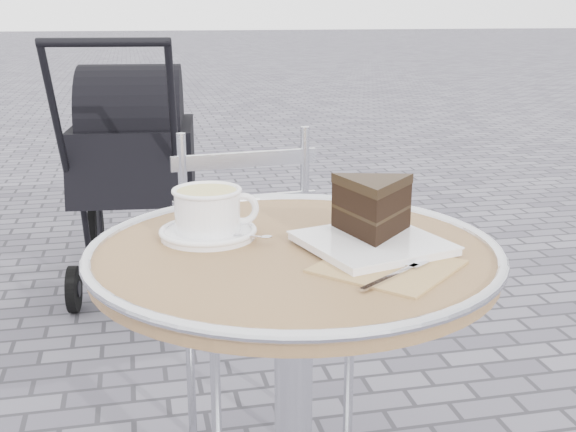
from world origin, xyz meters
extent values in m
cylinder|color=tan|center=(0.00, 0.00, 0.71)|extent=(0.70, 0.70, 0.03)
torus|color=silver|center=(0.00, 0.00, 0.73)|extent=(0.72, 0.72, 0.02)
cylinder|color=white|center=(-0.14, 0.10, 0.74)|extent=(0.17, 0.17, 0.01)
cylinder|color=white|center=(-0.14, 0.10, 0.78)|extent=(0.12, 0.12, 0.08)
torus|color=white|center=(-0.07, 0.10, 0.78)|extent=(0.06, 0.01, 0.06)
cylinder|color=beige|center=(-0.14, 0.10, 0.81)|extent=(0.11, 0.11, 0.01)
cube|color=tan|center=(0.13, -0.12, 0.73)|extent=(0.28, 0.28, 0.00)
cube|color=white|center=(0.13, -0.03, 0.74)|extent=(0.26, 0.26, 0.01)
cylinder|color=silver|center=(-0.11, 0.28, 0.21)|extent=(0.02, 0.02, 0.42)
cylinder|color=silver|center=(0.20, 0.31, 0.21)|extent=(0.02, 0.02, 0.42)
cylinder|color=silver|center=(-0.15, 0.60, 0.21)|extent=(0.02, 0.02, 0.42)
cylinder|color=silver|center=(0.17, 0.63, 0.21)|extent=(0.02, 0.02, 0.42)
cube|color=silver|center=(0.03, 0.46, 0.43)|extent=(0.41, 0.41, 0.02)
cube|color=black|center=(-0.28, 1.83, 0.48)|extent=(0.49, 0.71, 0.41)
cylinder|color=black|center=(-0.33, 1.29, 1.03)|extent=(0.42, 0.07, 0.03)
cylinder|color=black|center=(-0.52, 1.55, 0.09)|extent=(0.05, 0.18, 0.18)
cylinder|color=black|center=(-0.10, 1.51, 0.09)|extent=(0.05, 0.18, 0.18)
cylinder|color=black|center=(-0.45, 2.16, 0.14)|extent=(0.06, 0.28, 0.28)
cylinder|color=black|center=(-0.03, 2.11, 0.14)|extent=(0.06, 0.28, 0.28)
camera|label=1|loc=(-0.26, -1.16, 1.13)|focal=45.00mm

